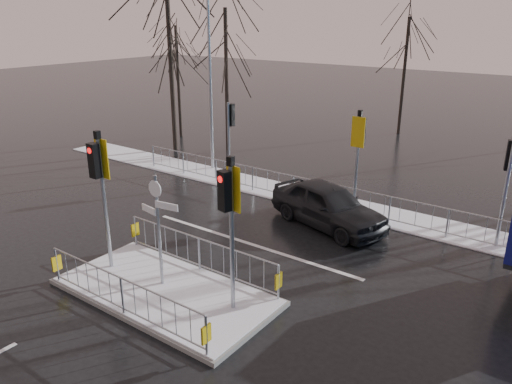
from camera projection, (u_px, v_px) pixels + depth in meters
The scene contains 11 objects.
ground at pixel (165, 294), 13.32m from camera, with size 120.00×120.00×0.00m, color black.
snow_verge at pixel (322, 201), 19.86m from camera, with size 30.00×2.00×0.04m, color white.
lane_markings at pixel (156, 299), 13.06m from camera, with size 8.00×11.38×0.01m.
traffic_island at pixel (164, 281), 13.20m from camera, with size 6.00×3.04×4.15m.
far_kerb_fixtures at pixel (324, 182), 18.97m from camera, with size 18.00×0.65×3.83m.
car_far_lane at pixel (328, 205), 17.38m from camera, with size 1.82×4.51×1.54m, color black.
tree_near_a at pixel (169, 33), 25.45m from camera, with size 4.75×4.75×8.97m.
tree_near_b at pixel (226, 53), 25.53m from camera, with size 4.00×4.00×7.55m.
tree_near_c at pixel (177, 60), 29.00m from camera, with size 3.50×3.50×6.61m.
tree_far_a at pixel (406, 54), 29.54m from camera, with size 3.75×3.75×7.08m.
street_lamp_left at pixel (211, 74), 22.59m from camera, with size 1.25×0.18×8.20m.
Camera 1 is at (8.80, -7.97, 7.06)m, focal length 35.00 mm.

